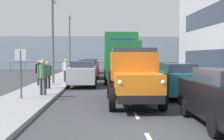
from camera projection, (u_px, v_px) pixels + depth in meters
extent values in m
plane|color=#38383D|center=(119.00, 85.00, 19.49)|extent=(80.00, 80.00, 0.00)
cube|color=gray|center=(186.00, 84.00, 19.66)|extent=(2.59, 40.25, 0.15)
cube|color=gray|center=(51.00, 85.00, 19.32)|extent=(2.59, 40.25, 0.15)
cube|color=silver|center=(150.00, 139.00, 6.94)|extent=(0.12, 1.10, 0.01)
cube|color=silver|center=(136.00, 115.00, 9.69)|extent=(0.12, 1.10, 0.01)
cube|color=silver|center=(130.00, 104.00, 12.05)|extent=(0.12, 1.10, 0.01)
cube|color=silver|center=(125.00, 96.00, 14.27)|extent=(0.12, 1.10, 0.01)
cube|color=silver|center=(122.00, 91.00, 16.59)|extent=(0.12, 1.10, 0.01)
cube|color=silver|center=(119.00, 85.00, 19.48)|extent=(0.12, 1.10, 0.01)
cube|color=silver|center=(117.00, 82.00, 21.80)|extent=(0.12, 1.10, 0.01)
cube|color=silver|center=(116.00, 79.00, 24.48)|extent=(0.12, 1.10, 0.01)
cube|color=silver|center=(114.00, 77.00, 27.30)|extent=(0.12, 1.10, 0.01)
cube|color=silver|center=(113.00, 75.00, 29.52)|extent=(0.12, 1.10, 0.01)
cube|color=silver|center=(113.00, 74.00, 31.87)|extent=(0.12, 1.10, 0.01)
cube|color=silver|center=(112.00, 72.00, 34.83)|extent=(0.12, 1.10, 0.01)
cube|color=silver|center=(111.00, 71.00, 37.42)|extent=(0.12, 1.10, 0.01)
cube|color=#8C9EAD|center=(110.00, 53.00, 42.44)|extent=(80.00, 0.80, 5.00)
cylinder|color=#4C5156|center=(208.00, 66.00, 39.45)|extent=(0.08, 0.08, 1.20)
cylinder|color=#4C5156|center=(194.00, 66.00, 39.37)|extent=(0.08, 0.08, 1.20)
cylinder|color=#4C5156|center=(181.00, 66.00, 39.30)|extent=(0.08, 0.08, 1.20)
cylinder|color=#4C5156|center=(167.00, 66.00, 39.23)|extent=(0.08, 0.08, 1.20)
cylinder|color=#4C5156|center=(153.00, 66.00, 39.16)|extent=(0.08, 0.08, 1.20)
cylinder|color=#4C5156|center=(139.00, 66.00, 39.09)|extent=(0.08, 0.08, 1.20)
cylinder|color=#4C5156|center=(125.00, 66.00, 39.02)|extent=(0.08, 0.08, 1.20)
cylinder|color=#4C5156|center=(111.00, 66.00, 38.95)|extent=(0.08, 0.08, 1.20)
cylinder|color=#4C5156|center=(97.00, 66.00, 38.88)|extent=(0.08, 0.08, 1.20)
cylinder|color=#4C5156|center=(82.00, 66.00, 38.81)|extent=(0.08, 0.08, 1.20)
cylinder|color=#4C5156|center=(68.00, 66.00, 38.74)|extent=(0.08, 0.08, 1.20)
cylinder|color=#4C5156|center=(54.00, 66.00, 38.66)|extent=(0.08, 0.08, 1.20)
cylinder|color=#4C5156|center=(39.00, 66.00, 38.59)|extent=(0.08, 0.08, 1.20)
cylinder|color=#4C5156|center=(25.00, 66.00, 38.52)|extent=(0.08, 0.08, 1.20)
cylinder|color=#4C5156|center=(10.00, 66.00, 38.45)|extent=(0.08, 0.08, 1.20)
cube|color=#4C5156|center=(111.00, 62.00, 38.92)|extent=(28.00, 0.08, 0.08)
cube|color=black|center=(133.00, 90.00, 12.17)|extent=(1.64, 5.60, 0.30)
cube|color=orange|center=(138.00, 83.00, 10.30)|extent=(1.72, 1.90, 0.70)
cube|color=silver|center=(141.00, 86.00, 9.41)|extent=(1.16, 0.08, 0.56)
sphere|color=white|center=(163.00, 82.00, 9.43)|extent=(0.20, 0.20, 0.20)
sphere|color=white|center=(120.00, 82.00, 9.38)|extent=(0.20, 0.20, 0.20)
cube|color=orange|center=(134.00, 66.00, 11.78)|extent=(1.93, 1.34, 1.15)
cube|color=#2D3847|center=(134.00, 55.00, 11.76)|extent=(1.79, 1.23, 0.56)
cube|color=#2D2319|center=(130.00, 82.00, 13.50)|extent=(2.10, 2.80, 0.16)
cube|color=black|center=(150.00, 75.00, 13.52)|extent=(0.08, 2.80, 0.56)
cube|color=black|center=(109.00, 75.00, 13.45)|extent=(0.08, 2.80, 0.56)
cylinder|color=black|center=(163.00, 99.00, 10.54)|extent=(0.24, 0.90, 0.90)
cylinder|color=black|center=(112.00, 99.00, 10.47)|extent=(0.24, 0.90, 0.90)
cylinder|color=black|center=(148.00, 89.00, 13.75)|extent=(0.24, 0.90, 0.90)
cylinder|color=black|center=(110.00, 89.00, 13.69)|extent=(0.24, 0.90, 0.90)
cube|color=#1E7033|center=(123.00, 60.00, 19.50)|extent=(2.40, 2.21, 2.60)
cube|color=#2D3847|center=(123.00, 52.00, 19.47)|extent=(2.20, 2.04, 0.80)
cube|color=#1933B2|center=(123.00, 40.00, 19.43)|extent=(1.75, 0.20, 0.16)
cube|color=#1E7033|center=(119.00, 52.00, 23.46)|extent=(2.50, 5.95, 3.00)
cube|color=black|center=(120.00, 73.00, 22.62)|extent=(2.00, 8.07, 0.36)
cylinder|color=black|center=(139.00, 78.00, 19.70)|extent=(0.28, 1.04, 1.04)
cylinder|color=black|center=(106.00, 78.00, 19.62)|extent=(0.28, 1.04, 1.04)
cylinder|color=black|center=(133.00, 74.00, 23.30)|extent=(0.28, 1.04, 1.04)
cylinder|color=black|center=(106.00, 74.00, 23.22)|extent=(0.28, 1.04, 1.04)
cylinder|color=black|center=(130.00, 73.00, 25.42)|extent=(0.28, 1.04, 1.04)
cylinder|color=black|center=(105.00, 73.00, 25.34)|extent=(0.28, 1.04, 1.04)
cylinder|color=black|center=(185.00, 108.00, 9.51)|extent=(0.18, 0.60, 0.60)
cylinder|color=black|center=(214.00, 126.00, 7.06)|extent=(0.18, 0.60, 0.60)
cube|color=#1E6670|center=(176.00, 81.00, 13.93)|extent=(1.67, 4.07, 1.00)
cube|color=#2D3847|center=(177.00, 68.00, 13.69)|extent=(1.37, 2.24, 0.42)
cylinder|color=black|center=(155.00, 88.00, 15.18)|extent=(0.18, 0.60, 0.60)
cylinder|color=black|center=(184.00, 88.00, 15.24)|extent=(0.18, 0.60, 0.60)
cylinder|color=black|center=(166.00, 95.00, 12.67)|extent=(0.18, 0.60, 0.60)
cylinder|color=black|center=(200.00, 95.00, 12.73)|extent=(0.18, 0.60, 0.60)
cube|color=#B7BABF|center=(83.00, 75.00, 18.94)|extent=(1.77, 4.40, 1.00)
cube|color=#2D3847|center=(83.00, 64.00, 19.10)|extent=(1.45, 2.42, 0.42)
cylinder|color=black|center=(95.00, 84.00, 17.63)|extent=(0.18, 0.60, 0.60)
cylinder|color=black|center=(68.00, 84.00, 17.57)|extent=(0.18, 0.60, 0.60)
cylinder|color=black|center=(96.00, 80.00, 20.36)|extent=(0.18, 0.60, 0.60)
cylinder|color=black|center=(73.00, 80.00, 20.30)|extent=(0.18, 0.60, 0.60)
cube|color=#B21E1E|center=(88.00, 70.00, 25.62)|extent=(1.88, 4.53, 1.00)
cube|color=#2D3847|center=(88.00, 62.00, 25.78)|extent=(1.54, 2.49, 0.42)
cylinder|color=black|center=(97.00, 76.00, 24.28)|extent=(0.18, 0.60, 0.60)
cylinder|color=black|center=(77.00, 76.00, 24.22)|extent=(0.18, 0.60, 0.60)
cylinder|color=black|center=(98.00, 74.00, 27.08)|extent=(0.18, 0.60, 0.60)
cylinder|color=black|center=(80.00, 74.00, 27.02)|extent=(0.18, 0.60, 0.60)
cube|color=maroon|center=(91.00, 67.00, 32.37)|extent=(1.81, 4.41, 1.00)
cube|color=#2D3847|center=(91.00, 61.00, 32.53)|extent=(1.48, 2.42, 0.42)
cylinder|color=black|center=(98.00, 72.00, 31.06)|extent=(0.18, 0.60, 0.60)
cylinder|color=black|center=(83.00, 72.00, 31.00)|extent=(0.18, 0.60, 0.60)
cylinder|color=black|center=(98.00, 70.00, 33.79)|extent=(0.18, 0.60, 0.60)
cylinder|color=black|center=(84.00, 70.00, 33.73)|extent=(0.18, 0.60, 0.60)
cylinder|color=#383342|center=(45.00, 87.00, 13.66)|extent=(0.14, 0.14, 0.85)
cylinder|color=#383342|center=(41.00, 87.00, 13.66)|extent=(0.14, 0.14, 0.85)
cylinder|color=#47724C|center=(43.00, 71.00, 13.62)|extent=(0.34, 0.34, 0.67)
cylinder|color=#47724C|center=(47.00, 72.00, 13.63)|extent=(0.09, 0.09, 0.62)
cylinder|color=#47724C|center=(38.00, 72.00, 13.61)|extent=(0.09, 0.09, 0.62)
sphere|color=tan|center=(43.00, 62.00, 13.60)|extent=(0.23, 0.23, 0.23)
cylinder|color=black|center=(49.00, 82.00, 16.38)|extent=(0.14, 0.14, 0.78)
cylinder|color=black|center=(46.00, 82.00, 16.37)|extent=(0.14, 0.14, 0.78)
cylinder|color=#47724C|center=(48.00, 70.00, 16.34)|extent=(0.34, 0.34, 0.62)
cylinder|color=#47724C|center=(51.00, 71.00, 16.34)|extent=(0.09, 0.09, 0.57)
cylinder|color=#47724C|center=(44.00, 71.00, 16.33)|extent=(0.09, 0.09, 0.57)
sphere|color=tan|center=(47.00, 63.00, 16.31)|extent=(0.21, 0.21, 0.21)
cylinder|color=#383342|center=(41.00, 79.00, 18.18)|extent=(0.14, 0.14, 0.80)
cylinder|color=#383342|center=(38.00, 79.00, 18.17)|extent=(0.14, 0.14, 0.80)
cylinder|color=black|center=(39.00, 68.00, 18.14)|extent=(0.34, 0.34, 0.63)
cylinder|color=black|center=(43.00, 69.00, 18.15)|extent=(0.09, 0.09, 0.58)
cylinder|color=black|center=(36.00, 69.00, 18.13)|extent=(0.09, 0.09, 0.58)
sphere|color=tan|center=(39.00, 62.00, 18.12)|extent=(0.22, 0.22, 0.22)
cylinder|color=#383342|center=(67.00, 76.00, 20.56)|extent=(0.14, 0.14, 0.83)
cylinder|color=#383342|center=(65.00, 76.00, 20.55)|extent=(0.14, 0.14, 0.83)
cylinder|color=silver|center=(66.00, 66.00, 20.51)|extent=(0.34, 0.34, 0.66)
cylinder|color=silver|center=(69.00, 67.00, 20.52)|extent=(0.09, 0.09, 0.60)
cylinder|color=silver|center=(63.00, 67.00, 20.51)|extent=(0.09, 0.09, 0.60)
sphere|color=tan|center=(66.00, 60.00, 20.49)|extent=(0.22, 0.22, 0.22)
cylinder|color=#59595B|center=(53.00, 41.00, 19.37)|extent=(0.16, 0.16, 6.02)
cylinder|color=#59595B|center=(53.00, 0.00, 19.66)|extent=(0.10, 0.90, 0.10)
sphere|color=silver|center=(55.00, 2.00, 20.11)|extent=(0.32, 0.32, 0.32)
cylinder|color=#59595B|center=(70.00, 44.00, 31.13)|extent=(0.16, 0.16, 6.43)
cylinder|color=#59595B|center=(70.00, 17.00, 31.41)|extent=(0.10, 0.90, 0.10)
sphere|color=silver|center=(70.00, 18.00, 31.87)|extent=(0.32, 0.32, 0.32)
cylinder|color=#4C4C4C|center=(21.00, 75.00, 12.46)|extent=(0.07, 0.07, 2.20)
cube|color=silver|center=(21.00, 55.00, 12.41)|extent=(0.50, 0.04, 0.50)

